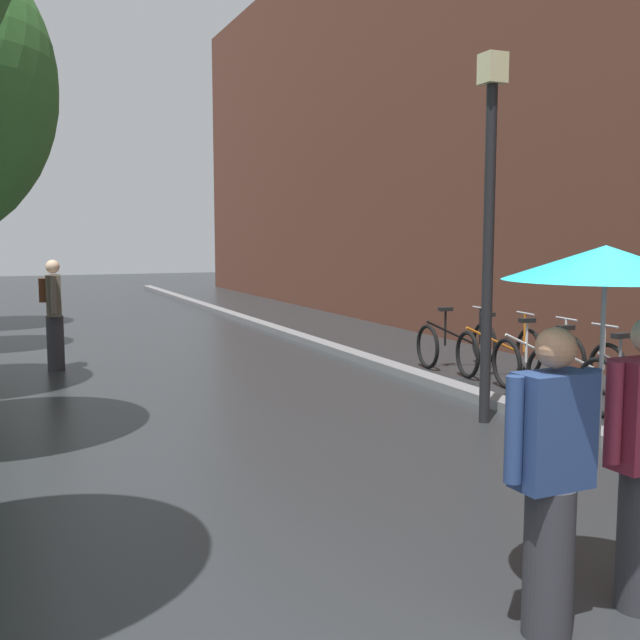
# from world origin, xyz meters

# --- Properties ---
(building_facade) EXTENTS (8.00, 36.00, 9.88)m
(building_facade) POSITION_xyz_m (10.00, 10.00, 4.94)
(building_facade) COLOR brown
(building_facade) RESTS_ON ground
(kerb_strip) EXTENTS (0.30, 36.00, 0.12)m
(kerb_strip) POSITION_xyz_m (3.20, 10.00, 0.06)
(kerb_strip) COLOR slate
(kerb_strip) RESTS_ON ground
(parked_bicycle_2) EXTENTS (1.10, 0.73, 0.96)m
(parked_bicycle_2) POSITION_xyz_m (4.46, 4.33, 0.38)
(parked_bicycle_2) COLOR black
(parked_bicycle_2) RESTS_ON ground
(parked_bicycle_3) EXTENTS (1.09, 0.72, 0.96)m
(parked_bicycle_3) POSITION_xyz_m (4.41, 5.18, 0.38)
(parked_bicycle_3) COLOR black
(parked_bicycle_3) RESTS_ON ground
(parked_bicycle_4) EXTENTS (1.14, 0.79, 0.96)m
(parked_bicycle_4) POSITION_xyz_m (4.49, 6.02, 0.38)
(parked_bicycle_4) COLOR black
(parked_bicycle_4) RESTS_ON ground
(parked_bicycle_5) EXTENTS (1.16, 0.83, 0.96)m
(parked_bicycle_5) POSITION_xyz_m (4.45, 6.86, 0.38)
(parked_bicycle_5) COLOR black
(parked_bicycle_5) RESTS_ON ground
(parked_bicycle_6) EXTENTS (1.13, 0.78, 0.96)m
(parked_bicycle_6) POSITION_xyz_m (4.34, 7.81, 0.38)
(parked_bicycle_6) COLOR black
(parked_bicycle_6) RESTS_ON ground
(couple_under_umbrella) EXTENTS (1.25, 1.06, 2.03)m
(couple_under_umbrella) POSITION_xyz_m (0.53, 0.76, 1.33)
(couple_under_umbrella) COLOR #2D2D33
(couple_under_umbrella) RESTS_ON ground
(street_lamp_post) EXTENTS (0.24, 0.24, 4.01)m
(street_lamp_post) POSITION_xyz_m (2.60, 4.63, 2.36)
(street_lamp_post) COLOR black
(street_lamp_post) RESTS_ON ground
(pedestrian_walking_midground) EXTENTS (0.35, 0.59, 1.71)m
(pedestrian_walking_midground) POSITION_xyz_m (-1.56, 10.04, 0.91)
(pedestrian_walking_midground) COLOR #2D2D33
(pedestrian_walking_midground) RESTS_ON ground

